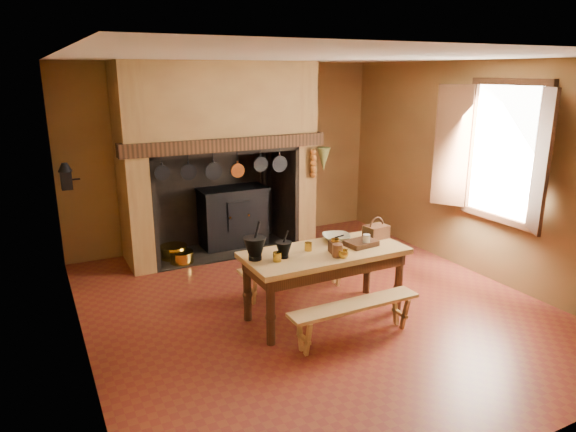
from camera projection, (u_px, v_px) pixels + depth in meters
The scene contains 28 objects.
floor at pixel (313, 305), 6.04m from camera, with size 5.50×5.50×0.00m, color maroon.
ceiling at pixel (317, 57), 5.28m from camera, with size 5.50×5.50×0.00m, color silver.
back_wall at pixel (227, 155), 8.02m from camera, with size 5.00×0.02×2.80m, color olive.
wall_left at pixel (72, 218), 4.56m from camera, with size 0.02×5.50×2.80m, color olive.
wall_right at pixel (479, 170), 6.75m from camera, with size 0.02×5.50×2.80m, color olive.
wall_front at pixel (528, 274), 3.30m from camera, with size 5.00×0.02×2.80m, color olive.
chimney_breast at pixel (217, 132), 7.39m from camera, with size 2.95×0.96×2.80m.
iron_range at pixel (233, 216), 7.99m from camera, with size 1.12×0.55×1.60m.
hearth_pans at pixel (175, 254), 7.46m from camera, with size 0.51×0.62×0.20m.
hanging_pans at pixel (228, 169), 7.07m from camera, with size 1.92×0.29×0.27m.
onion_string at pixel (313, 164), 7.65m from camera, with size 0.12×0.10×0.46m, color #97631C, non-canonical shape.
herb_bunch at pixel (323, 159), 7.72m from camera, with size 0.20×0.20×0.35m, color #5D6530.
window at pixel (498, 153), 6.26m from camera, with size 0.39×1.75×1.76m.
wall_coffee_mill at pixel (66, 174), 5.90m from camera, with size 0.23×0.16×0.31m.
work_table at pixel (325, 261), 5.62m from camera, with size 1.80×0.80×0.78m.
bench_front at pixel (355, 312), 5.20m from camera, with size 1.45×0.25×0.41m.
bench_back at pixel (296, 270), 6.29m from camera, with size 1.45×0.25×0.41m.
mortar_large at pixel (255, 247), 5.28m from camera, with size 0.24×0.24×0.41m.
mortar_small at pixel (284, 249), 5.34m from camera, with size 0.17×0.17×0.29m.
coffee_grinder at pixel (335, 246), 5.51m from camera, with size 0.17×0.14×0.19m.
brass_mug_a at pixel (277, 257), 5.25m from camera, with size 0.09×0.09×0.10m, color gold.
brass_mug_b at pixel (308, 247), 5.57m from camera, with size 0.08×0.08×0.09m, color gold.
mixing_bowl at pixel (336, 238), 5.88m from camera, with size 0.32×0.32×0.08m, color #BBB58F.
stoneware_crock at pixel (337, 250), 5.38m from camera, with size 0.11×0.11×0.14m, color brown.
glass_jar at pixel (366, 241), 5.68m from camera, with size 0.08×0.08×0.14m, color beige.
wicker_basket at pixel (376, 231), 5.99m from camera, with size 0.29×0.22×0.26m.
wooden_tray at pixel (361, 243), 5.73m from camera, with size 0.34×0.24×0.06m, color #392012.
brass_cup at pixel (343, 254), 5.35m from camera, with size 0.11×0.11×0.09m, color gold.
Camera 1 is at (-2.78, -4.78, 2.66)m, focal length 32.00 mm.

